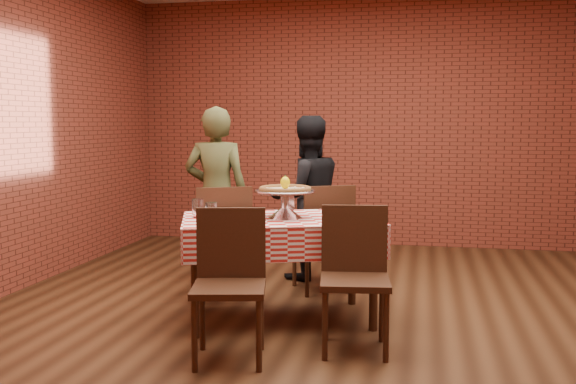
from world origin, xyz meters
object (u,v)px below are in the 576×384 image
Objects in this scene: condiment_caddy at (287,203)px; diner_black at (307,198)px; chair_near_left at (229,287)px; chair_far_left at (221,241)px; pizza at (285,190)px; table at (281,269)px; water_glass_left at (211,212)px; pizza_stand at (285,204)px; diner_olive at (216,195)px; chair_far_right at (322,237)px; water_glass_right at (198,208)px; chair_near_right at (355,281)px.

diner_black is (-0.03, 1.01, -0.07)m from condiment_caddy.
chair_far_left is at bearing 97.13° from chair_near_left.
pizza is at bearing 67.45° from chair_near_left.
table is 10.43× the size of water_glass_left.
diner_olive is at bearing 129.75° from pizza_stand.
pizza_stand is at bearing 54.55° from chair_far_right.
diner_olive is (-0.86, 1.03, -0.17)m from pizza.
diner_olive is at bearing 97.84° from chair_near_left.
pizza_stand reaches higher than chair_far_left.
chair_far_left is at bearing 140.43° from pizza.
condiment_caddy is (-0.05, 0.30, -0.03)m from pizza_stand.
condiment_caddy is at bearing 131.51° from diner_olive.
condiment_caddy is at bearing 34.81° from water_glass_right.
pizza is 0.65m from water_glass_right.
chair_far_right is (0.18, 0.60, -0.36)m from condiment_caddy.
chair_far_right is (0.29, 1.78, 0.01)m from chair_near_left.
pizza is at bearing 7.59° from table.
chair_near_left is 0.58× the size of diner_olive.
water_glass_left is at bearing 35.66° from chair_far_right.
water_glass_left is 0.14× the size of chair_far_right.
diner_olive is (-0.82, 1.03, 0.42)m from table.
pizza is 0.94m from chair_near_right.
water_glass_left is 0.15× the size of chair_near_left.
pizza_stand is at bearing 127.87° from chair_near_right.
chair_far_right is (-0.43, 1.46, 0.01)m from chair_near_right.
water_glass_right is (-0.16, 0.17, 0.00)m from water_glass_left.
pizza is at bearing 29.93° from water_glass_left.
water_glass_right is at bearing 25.69° from chair_far_right.
water_glass_left is at bearing 100.02° from diner_olive.
chair_far_left reaches higher than chair_near_right.
table is 1.51× the size of chair_near_left.
diner_black is (-0.04, 1.31, 0.38)m from table.
diner_black is at bearing -90.17° from chair_far_right.
diner_black is (0.40, 1.58, -0.07)m from water_glass_left.
chair_near_left reaches higher than condiment_caddy.
diner_black reaches higher than water_glass_left.
water_glass_right is 1.52m from diner_black.
water_glass_left is 0.14× the size of chair_far_left.
chair_far_right is at bearing 178.46° from chair_far_left.
pizza_stand is 1.34m from diner_olive.
diner_olive reaches higher than chair_near_right.
pizza reaches higher than table.
table is 0.55m from condiment_caddy.
chair_far_left is at bearing -3.06° from chair_far_right.
chair_near_right is (1.04, -0.29, -0.37)m from water_glass_left.
chair_near_left is at bearing 83.81° from chair_far_left.
water_glass_left is at bearing 45.11° from diner_black.
diner_olive is (-0.23, 1.13, -0.03)m from water_glass_right.
condiment_caddy is 0.15× the size of chair_near_left.
pizza is 1.33m from diner_black.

